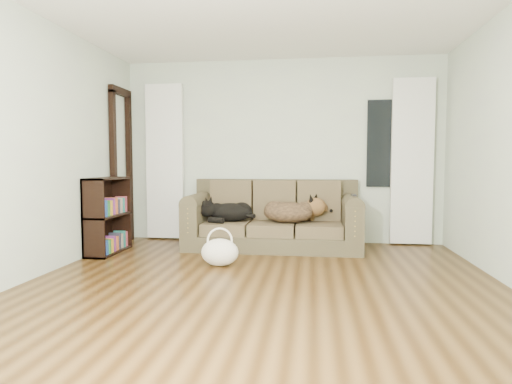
# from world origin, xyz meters

# --- Properties ---
(floor) EXTENTS (5.00, 5.00, 0.00)m
(floor) POSITION_xyz_m (0.00, 0.00, 0.00)
(floor) COLOR #331F0A
(floor) RESTS_ON ground
(wall_back) EXTENTS (4.50, 0.04, 2.60)m
(wall_back) POSITION_xyz_m (0.00, 2.50, 1.30)
(wall_back) COLOR #B5C7AA
(wall_back) RESTS_ON ground
(wall_left) EXTENTS (0.04, 5.00, 2.60)m
(wall_left) POSITION_xyz_m (-2.25, 0.00, 1.30)
(wall_left) COLOR #B5C7AA
(wall_left) RESTS_ON ground
(curtain_left) EXTENTS (0.55, 0.08, 2.25)m
(curtain_left) POSITION_xyz_m (-1.70, 2.42, 1.15)
(curtain_left) COLOR silver
(curtain_left) RESTS_ON ground
(curtain_right) EXTENTS (0.55, 0.08, 2.25)m
(curtain_right) POSITION_xyz_m (1.80, 2.42, 1.15)
(curtain_right) COLOR silver
(curtain_right) RESTS_ON ground
(window_pane) EXTENTS (0.50, 0.03, 1.20)m
(window_pane) POSITION_xyz_m (1.45, 2.47, 1.40)
(window_pane) COLOR black
(window_pane) RESTS_ON wall_back
(door_casing) EXTENTS (0.07, 0.60, 2.10)m
(door_casing) POSITION_xyz_m (-2.20, 2.05, 1.05)
(door_casing) COLOR black
(door_casing) RESTS_ON ground
(sofa) EXTENTS (2.28, 0.98, 0.93)m
(sofa) POSITION_xyz_m (-0.06, 1.97, 0.45)
(sofa) COLOR #3A3726
(sofa) RESTS_ON floor
(dog_black_lab) EXTENTS (0.63, 0.46, 0.25)m
(dog_black_lab) POSITION_xyz_m (-0.67, 1.96, 0.48)
(dog_black_lab) COLOR black
(dog_black_lab) RESTS_ON sofa
(dog_shepherd) EXTENTS (0.76, 0.59, 0.30)m
(dog_shepherd) POSITION_xyz_m (0.18, 1.96, 0.49)
(dog_shepherd) COLOR black
(dog_shepherd) RESTS_ON sofa
(tv_remote) EXTENTS (0.06, 0.18, 0.02)m
(tv_remote) POSITION_xyz_m (0.97, 1.82, 0.73)
(tv_remote) COLOR black
(tv_remote) RESTS_ON sofa
(tote_bag) EXTENTS (0.42, 0.33, 0.30)m
(tote_bag) POSITION_xyz_m (-0.55, 0.90, 0.16)
(tote_bag) COLOR #EDE6CE
(tote_bag) RESTS_ON floor
(bookshelf) EXTENTS (0.37, 0.79, 0.95)m
(bookshelf) POSITION_xyz_m (-2.09, 1.39, 0.50)
(bookshelf) COLOR black
(bookshelf) RESTS_ON floor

